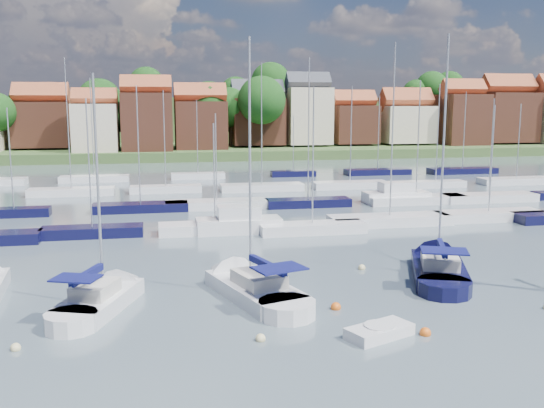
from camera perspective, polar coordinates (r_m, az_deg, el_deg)
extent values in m
plane|color=#425159|center=(70.75, -1.07, 0.82)|extent=(260.00, 260.00, 0.00)
cube|color=silver|center=(33.18, -15.90, -9.07)|extent=(4.48, 6.57, 1.20)
cone|color=silver|center=(36.48, -13.35, -7.28)|extent=(3.40, 3.64, 2.53)
cylinder|color=silver|center=(30.63, -18.35, -10.76)|extent=(3.25, 3.25, 1.20)
cube|color=beige|center=(32.54, -16.29, -7.70)|extent=(2.54, 2.99, 0.70)
cylinder|color=#B2B2B7|center=(32.18, -16.08, 1.73)|extent=(0.14, 0.14, 11.24)
cylinder|color=#B2B2B7|center=(31.58, -17.03, -6.65)|extent=(1.26, 3.20, 0.10)
cube|color=#0F124B|center=(31.54, -17.04, -6.39)|extent=(1.39, 3.11, 0.35)
cube|color=#0F124B|center=(30.56, -17.97, -6.65)|extent=(2.54, 2.17, 0.08)
cube|color=silver|center=(33.77, -1.64, -8.38)|extent=(4.99, 7.69, 1.20)
cone|color=silver|center=(37.62, -4.74, -6.53)|extent=(3.88, 4.20, 2.97)
cylinder|color=silver|center=(30.80, 1.41, -10.16)|extent=(3.73, 3.73, 1.20)
cube|color=beige|center=(33.06, -1.26, -7.04)|extent=(2.88, 3.46, 0.70)
cylinder|color=#B2B2B7|center=(32.74, -2.10, 3.95)|extent=(0.14, 0.14, 13.20)
cylinder|color=#B2B2B7|center=(31.99, -0.45, -6.03)|extent=(1.30, 3.80, 0.10)
cube|color=#0F124B|center=(31.95, -0.45, -5.77)|extent=(1.43, 3.68, 0.35)
cube|color=#0F124B|center=(30.82, 0.68, -6.05)|extent=(2.95, 2.46, 0.08)
cube|color=black|center=(38.97, 15.40, -6.28)|extent=(5.48, 7.88, 1.20)
cone|color=black|center=(43.35, 14.90, -4.68)|extent=(4.11, 4.40, 3.03)
cylinder|color=black|center=(35.49, 15.88, -7.86)|extent=(3.93, 3.93, 1.20)
cube|color=beige|center=(38.24, 15.52, -5.12)|extent=(3.08, 3.60, 0.70)
cylinder|color=#B2B2B7|center=(38.18, 15.82, 4.81)|extent=(0.14, 0.14, 13.78)
cylinder|color=#B2B2B7|center=(37.06, 15.71, -4.23)|extent=(1.57, 3.80, 0.10)
cube|color=#0F124B|center=(37.02, 15.72, -4.00)|extent=(1.68, 3.68, 0.35)
cube|color=#0F124B|center=(35.72, 15.91, -4.25)|extent=(3.06, 2.63, 0.08)
cube|color=silver|center=(28.77, 10.06, -11.81)|extent=(3.47, 2.57, 0.62)
cylinder|color=silver|center=(28.71, 10.07, -11.49)|extent=(1.46, 1.46, 0.40)
sphere|color=beige|center=(29.24, -22.97, -12.55)|extent=(0.45, 0.45, 0.45)
sphere|color=beige|center=(28.02, -1.09, -12.74)|extent=(0.46, 0.46, 0.46)
sphere|color=#D85914|center=(32.18, 6.02, -9.81)|extent=(0.53, 0.53, 0.53)
sphere|color=#D85914|center=(29.60, 11.61, -11.70)|extent=(0.46, 0.46, 0.46)
sphere|color=beige|center=(39.74, 8.44, -6.11)|extent=(0.46, 0.46, 0.46)
sphere|color=#D85914|center=(29.52, 14.22, -11.86)|extent=(0.53, 0.53, 0.53)
cube|color=black|center=(50.79, -16.55, -2.59)|extent=(8.01, 2.24, 1.00)
cylinder|color=#B2B2B7|center=(49.97, -16.85, 3.68)|extent=(0.12, 0.12, 10.16)
cube|color=silver|center=(50.40, -5.38, -2.32)|extent=(9.22, 2.58, 1.00)
cylinder|color=#B2B2B7|center=(49.68, -5.46, 2.87)|extent=(0.12, 0.12, 8.18)
cube|color=silver|center=(50.22, 3.81, -2.34)|extent=(8.78, 2.46, 1.00)
cylinder|color=#B2B2B7|center=(49.35, 3.89, 4.53)|extent=(0.12, 0.12, 11.06)
cube|color=silver|center=(54.50, 11.01, -1.57)|extent=(10.79, 3.02, 1.00)
cylinder|color=#B2B2B7|center=(53.59, 11.28, 6.79)|extent=(0.12, 0.12, 14.87)
cube|color=silver|center=(59.11, 19.69, -1.10)|extent=(10.13, 2.84, 1.00)
cylinder|color=#B2B2B7|center=(58.43, 19.98, 4.02)|extent=(0.12, 0.12, 9.59)
cube|color=silver|center=(50.40, -3.15, -2.12)|extent=(7.00, 2.60, 1.40)
cube|color=silver|center=(50.19, -3.16, -0.89)|extent=(3.50, 2.20, 1.30)
cube|color=black|center=(62.24, -23.10, -0.80)|extent=(6.54, 1.83, 1.00)
cylinder|color=#B2B2B7|center=(61.60, -23.41, 3.95)|extent=(0.12, 0.12, 9.37)
cube|color=black|center=(61.45, -12.26, -0.37)|extent=(9.30, 2.60, 1.00)
cylinder|color=#B2B2B7|center=(60.73, -12.47, 5.44)|extent=(0.12, 0.12, 11.48)
cube|color=silver|center=(62.09, -5.22, -0.10)|extent=(10.40, 2.91, 1.00)
cylinder|color=#B2B2B7|center=(61.47, -5.29, 4.40)|extent=(0.12, 0.12, 8.77)
cube|color=black|center=(62.99, 3.40, 0.06)|extent=(8.80, 2.46, 1.00)
cylinder|color=#B2B2B7|center=(62.21, 3.47, 7.05)|extent=(0.12, 0.12, 14.33)
cube|color=silver|center=(66.80, 13.39, 0.36)|extent=(10.73, 3.00, 1.00)
cylinder|color=#B2B2B7|center=(66.11, 13.60, 5.99)|extent=(0.12, 0.12, 12.14)
cube|color=silver|center=(70.50, 19.71, 0.53)|extent=(10.48, 2.93, 1.00)
cylinder|color=#B2B2B7|center=(69.90, 19.96, 5.10)|extent=(0.12, 0.12, 10.28)
cube|color=silver|center=(66.77, 11.58, 0.55)|extent=(7.00, 2.60, 1.40)
cube|color=silver|center=(66.61, 11.61, 1.48)|extent=(3.50, 2.20, 1.30)
cube|color=silver|center=(74.51, -18.34, 1.05)|extent=(9.71, 2.72, 1.00)
cylinder|color=#B2B2B7|center=(73.84, -18.66, 7.16)|extent=(0.12, 0.12, 14.88)
cube|color=silver|center=(74.16, -9.96, 1.35)|extent=(8.49, 2.38, 1.00)
cylinder|color=#B2B2B7|center=(73.57, -10.09, 6.11)|extent=(0.12, 0.12, 11.31)
cube|color=silver|center=(74.52, -0.97, 1.53)|extent=(10.16, 2.85, 1.00)
cylinder|color=#B2B2B7|center=(73.86, -0.99, 7.53)|extent=(0.12, 0.12, 14.59)
cube|color=silver|center=(77.39, 7.35, 1.75)|extent=(9.53, 2.67, 1.00)
cylinder|color=#B2B2B7|center=(76.80, 7.45, 6.53)|extent=(0.12, 0.12, 11.91)
cube|color=silver|center=(80.24, 15.14, 1.77)|extent=(7.62, 2.13, 1.00)
cylinder|color=#B2B2B7|center=(79.67, 15.34, 6.45)|extent=(0.12, 0.12, 12.13)
cube|color=silver|center=(87.10, 21.99, 1.99)|extent=(10.17, 2.85, 1.00)
cylinder|color=#B2B2B7|center=(86.63, 22.20, 5.51)|extent=(0.12, 0.12, 9.73)
cube|color=silver|center=(86.51, -16.36, 2.25)|extent=(9.24, 2.59, 1.00)
cylinder|color=#B2B2B7|center=(85.96, -16.58, 6.94)|extent=(0.12, 0.12, 13.17)
cube|color=silver|center=(87.04, -6.98, 2.60)|extent=(7.57, 2.12, 1.00)
cylinder|color=#B2B2B7|center=(86.56, -7.05, 6.30)|extent=(0.12, 0.12, 10.24)
cube|color=black|center=(89.23, 2.00, 2.83)|extent=(6.58, 1.84, 1.00)
cylinder|color=#B2B2B7|center=(88.83, 2.02, 5.72)|extent=(0.12, 0.12, 8.01)
cube|color=black|center=(92.94, 9.89, 2.96)|extent=(9.92, 2.78, 1.00)
cylinder|color=#B2B2B7|center=(92.48, 10.00, 6.63)|extent=(0.12, 0.12, 10.92)
cube|color=black|center=(97.54, 17.47, 2.97)|extent=(10.55, 2.95, 1.00)
cylinder|color=#B2B2B7|center=(97.09, 17.65, 6.64)|extent=(0.12, 0.12, 11.51)
cube|color=#3F562B|center=(146.78, -6.23, 5.35)|extent=(200.00, 70.00, 3.00)
cube|color=#3F562B|center=(171.44, -6.96, 7.48)|extent=(200.00, 60.00, 14.00)
cube|color=brown|center=(128.64, -20.77, 7.02)|extent=(10.37, 9.97, 8.73)
cube|color=#98492C|center=(128.59, -20.92, 9.53)|extent=(10.57, 5.13, 5.13)
cube|color=beige|center=(118.52, -16.24, 6.87)|extent=(8.09, 8.80, 8.96)
cube|color=#98492C|center=(118.44, -16.37, 9.51)|extent=(8.25, 4.00, 4.00)
cube|color=brown|center=(118.93, -11.68, 7.54)|extent=(9.36, 10.17, 10.97)
cube|color=#98492C|center=(118.93, -11.79, 10.74)|extent=(9.54, 4.63, 4.63)
cube|color=brown|center=(120.99, -6.73, 7.33)|extent=(9.90, 8.56, 9.42)
cube|color=#98492C|center=(120.92, -6.79, 10.14)|extent=(10.10, 4.90, 4.90)
cube|color=brown|center=(127.38, -1.40, 7.78)|extent=(10.59, 8.93, 9.49)
cube|color=#383A42|center=(127.35, -1.41, 10.50)|extent=(10.80, 5.24, 5.24)
cube|color=beige|center=(128.70, 3.37, 8.26)|extent=(9.01, 8.61, 11.65)
cube|color=#383A42|center=(128.75, 3.40, 11.35)|extent=(9.19, 4.46, 4.46)
cube|color=brown|center=(132.85, 7.65, 7.45)|extent=(9.10, 9.34, 8.00)
cube|color=#98492C|center=(132.78, 7.70, 9.65)|extent=(9.28, 4.50, 4.50)
cube|color=beige|center=(136.67, 12.43, 7.34)|extent=(10.86, 9.59, 7.88)
cube|color=#98492C|center=(136.60, 12.51, 9.55)|extent=(11.07, 5.37, 5.37)
cube|color=brown|center=(139.35, 17.39, 7.56)|extent=(9.18, 9.96, 10.97)
cube|color=#98492C|center=(139.34, 17.52, 10.27)|extent=(9.36, 4.54, 4.54)
cube|color=brown|center=(146.16, 21.14, 7.62)|extent=(11.39, 9.67, 10.76)
cube|color=#98492C|center=(146.18, 21.30, 10.27)|extent=(11.62, 5.64, 5.64)
cylinder|color=#382619|center=(159.96, 14.70, 8.37)|extent=(0.50, 0.50, 4.47)
sphere|color=#1D4917|center=(159.99, 14.80, 10.55)|extent=(8.18, 8.18, 8.18)
cylinder|color=#382619|center=(125.99, -3.89, 6.33)|extent=(0.50, 0.50, 4.46)
sphere|color=#1D4917|center=(125.81, -3.92, 9.08)|extent=(8.15, 8.15, 8.15)
cylinder|color=#382619|center=(145.19, -0.12, 8.63)|extent=(0.50, 0.50, 5.15)
sphere|color=#1D4917|center=(145.26, -0.12, 11.38)|extent=(9.41, 9.41, 9.41)
cylinder|color=#382619|center=(145.27, -11.66, 8.48)|extent=(0.50, 0.50, 4.56)
sphere|color=#1D4917|center=(145.32, -11.74, 10.92)|extent=(8.34, 8.34, 8.34)
cylinder|color=#382619|center=(134.82, -15.79, 6.34)|extent=(0.50, 0.50, 5.15)
sphere|color=#1D4917|center=(134.66, -15.93, 9.31)|extent=(9.42, 9.42, 9.42)
cylinder|color=#382619|center=(138.92, -22.17, 7.15)|extent=(0.50, 0.50, 3.42)
sphere|color=#1D4917|center=(138.87, -22.29, 9.07)|extent=(6.26, 6.26, 6.26)
cylinder|color=#382619|center=(136.27, -0.02, 6.43)|extent=(0.50, 0.50, 3.77)
sphere|color=#1D4917|center=(136.10, -0.02, 8.58)|extent=(6.89, 6.89, 6.89)
cylinder|color=#382619|center=(121.86, -0.98, 6.42)|extent=(0.50, 0.50, 5.21)
sphere|color=#1D4917|center=(121.70, -0.98, 9.75)|extent=(9.53, 9.53, 9.53)
cylinder|color=#382619|center=(150.18, 18.69, 6.07)|extent=(0.50, 0.50, 2.97)
sphere|color=#1D4917|center=(150.03, 18.77, 7.60)|extent=(5.44, 5.44, 5.44)
cylinder|color=#382619|center=(123.34, -5.90, 6.32)|extent=(0.50, 0.50, 4.84)
sphere|color=#1D4917|center=(123.16, -5.95, 9.37)|extent=(8.85, 8.85, 8.85)
cylinder|color=#382619|center=(158.44, 13.32, 8.30)|extent=(0.50, 0.50, 3.72)
sphere|color=#1D4917|center=(158.44, 13.39, 10.12)|extent=(6.80, 6.80, 6.80)
cylinder|color=#382619|center=(139.80, 17.39, 6.14)|extent=(0.50, 0.50, 4.05)
sphere|color=#1D4917|center=(139.63, 17.50, 8.39)|extent=(7.40, 7.40, 7.40)
cylinder|color=#382619|center=(143.48, -3.41, 8.34)|extent=(0.50, 0.50, 3.93)
sphere|color=#1D4917|center=(143.48, -3.43, 10.47)|extent=(7.19, 7.19, 7.19)
cylinder|color=#382619|center=(136.12, 7.39, 6.36)|extent=(0.50, 0.50, 3.82)
sphere|color=#1D4917|center=(135.95, 7.44, 8.55)|extent=(6.99, 6.99, 6.99)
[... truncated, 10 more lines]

